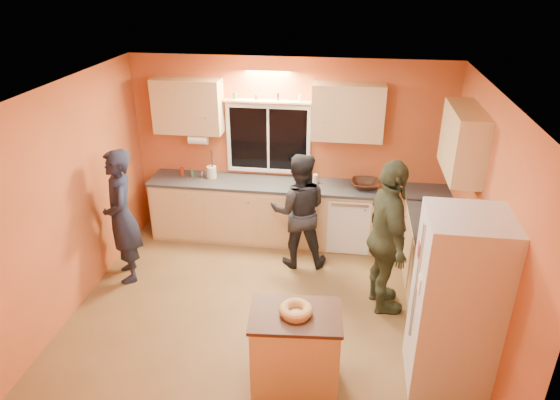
% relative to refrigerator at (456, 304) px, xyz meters
% --- Properties ---
extents(ground, '(4.50, 4.50, 0.00)m').
position_rel_refrigerator_xyz_m(ground, '(-1.89, 0.80, -0.90)').
color(ground, brown).
rests_on(ground, ground).
extents(room_shell, '(4.54, 4.04, 2.61)m').
position_rel_refrigerator_xyz_m(room_shell, '(-1.77, 1.21, 0.72)').
color(room_shell, '#DC6038').
rests_on(room_shell, ground).
extents(back_counter, '(4.23, 0.62, 0.90)m').
position_rel_refrigerator_xyz_m(back_counter, '(-1.88, 2.50, -0.45)').
color(back_counter, tan).
rests_on(back_counter, ground).
extents(right_counter, '(0.62, 1.84, 0.90)m').
position_rel_refrigerator_xyz_m(right_counter, '(0.06, 1.30, -0.45)').
color(right_counter, tan).
rests_on(right_counter, ground).
extents(refrigerator, '(0.72, 0.70, 1.80)m').
position_rel_refrigerator_xyz_m(refrigerator, '(0.00, 0.00, 0.00)').
color(refrigerator, silver).
rests_on(refrigerator, ground).
extents(island, '(0.89, 0.65, 0.82)m').
position_rel_refrigerator_xyz_m(island, '(-1.44, -0.25, -0.48)').
color(island, tan).
rests_on(island, ground).
extents(bundt_pastry, '(0.31, 0.31, 0.09)m').
position_rel_refrigerator_xyz_m(bundt_pastry, '(-1.44, -0.25, -0.04)').
color(bundt_pastry, tan).
rests_on(bundt_pastry, island).
extents(person_left, '(0.67, 0.76, 1.74)m').
position_rel_refrigerator_xyz_m(person_left, '(-3.79, 1.26, -0.03)').
color(person_left, black).
rests_on(person_left, ground).
extents(person_center, '(0.83, 0.68, 1.58)m').
position_rel_refrigerator_xyz_m(person_center, '(-1.65, 1.90, -0.11)').
color(person_center, black).
rests_on(person_center, ground).
extents(person_right, '(0.67, 1.16, 1.85)m').
position_rel_refrigerator_xyz_m(person_right, '(-0.56, 1.08, 0.03)').
color(person_right, '#2C3320').
rests_on(person_right, ground).
extents(mixing_bowl, '(0.41, 0.41, 0.10)m').
position_rel_refrigerator_xyz_m(mixing_bowl, '(-0.79, 2.53, 0.05)').
color(mixing_bowl, black).
rests_on(mixing_bowl, back_counter).
extents(utensil_crock, '(0.14, 0.14, 0.17)m').
position_rel_refrigerator_xyz_m(utensil_crock, '(-2.99, 2.57, 0.09)').
color(utensil_crock, beige).
rests_on(utensil_crock, back_counter).
extents(potted_plant, '(0.32, 0.28, 0.33)m').
position_rel_refrigerator_xyz_m(potted_plant, '(0.14, 1.02, 0.17)').
color(potted_plant, gray).
rests_on(potted_plant, right_counter).
extents(red_box, '(0.18, 0.14, 0.07)m').
position_rel_refrigerator_xyz_m(red_box, '(0.12, 1.19, 0.04)').
color(red_box, '#A12B18').
rests_on(red_box, right_counter).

